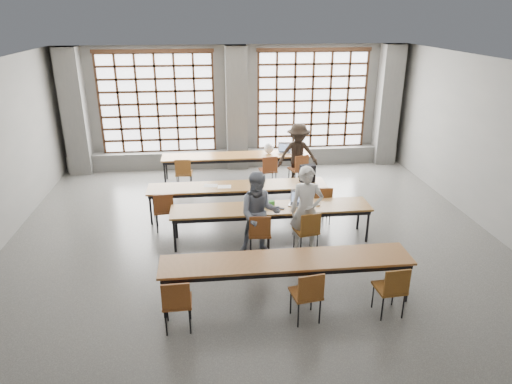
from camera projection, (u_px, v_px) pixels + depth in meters
floor at (257, 251)px, 8.92m from camera, size 11.00×11.00×0.00m
ceiling at (257, 67)px, 7.62m from camera, size 11.00×11.00×0.00m
wall_back at (236, 107)px, 13.34m from camera, size 10.00×0.00×10.00m
column_left at (75, 112)px, 12.63m from camera, size 0.60×0.55×3.50m
column_mid at (237, 109)px, 13.09m from camera, size 0.60×0.55×3.50m
column_right at (388, 105)px, 13.54m from camera, size 0.60×0.55×3.50m
window_left at (157, 104)px, 12.99m from camera, size 3.32×0.12×3.00m
window_right at (312, 101)px, 13.44m from camera, size 3.32×0.12×3.00m
sill_ledge at (237, 158)px, 13.72m from camera, size 9.80×0.35×0.50m
desk_row_a at (236, 157)px, 12.40m from camera, size 4.00×0.70×0.73m
desk_row_b at (238, 188)px, 10.25m from camera, size 4.00×0.70×0.73m
desk_row_c at (271, 210)px, 9.12m from camera, size 4.00×0.70×0.73m
desk_row_d at (287, 263)px, 7.22m from camera, size 4.00×0.70×0.73m
chair_back_left at (184, 171)px, 11.72m from camera, size 0.44×0.44×0.88m
chair_back_mid at (269, 168)px, 11.95m from camera, size 0.47×0.48×0.88m
chair_back_right at (299, 167)px, 12.03m from camera, size 0.53×0.53×0.88m
chair_mid_left at (164, 208)px, 9.55m from camera, size 0.45×0.45×0.88m
chair_mid_centre at (258, 204)px, 9.76m from camera, size 0.49×0.50×0.88m
chair_mid_right at (322, 201)px, 9.90m from camera, size 0.46×0.46×0.88m
chair_front_left at (260, 231)px, 8.56m from camera, size 0.45×0.45×0.88m
chair_front_right at (308, 228)px, 8.65m from camera, size 0.49×0.49×0.88m
chair_near_left at (177, 300)px, 6.52m from camera, size 0.43×0.43×0.88m
chair_near_mid at (308, 291)px, 6.71m from camera, size 0.48×0.48×0.88m
chair_near_right at (392, 286)px, 6.84m from camera, size 0.45×0.45×0.88m
student_male at (306, 210)px, 8.65m from camera, size 0.67×0.49×1.71m
student_female at (259, 214)px, 8.57m from camera, size 0.83×0.66×1.65m
student_back at (298, 155)px, 12.04m from camera, size 1.11×0.67×1.67m
laptop_front at (299, 201)px, 9.23m from camera, size 0.45×0.42×0.26m
laptop_back at (285, 150)px, 12.59m from camera, size 0.39×0.34×0.26m
mouse at (318, 205)px, 9.17m from camera, size 0.11×0.08×0.04m
green_box at (268, 204)px, 9.15m from camera, size 0.27×0.18×0.09m
phone at (281, 208)px, 9.02m from camera, size 0.14×0.10×0.01m
paper_sheet_a at (211, 186)px, 10.21m from camera, size 0.32×0.24×0.00m
paper_sheet_b at (224, 187)px, 10.15m from camera, size 0.31×0.23×0.00m
backpack at (307, 174)px, 10.36m from camera, size 0.36×0.27×0.40m
plastic_bag at (269, 148)px, 12.46m from camera, size 0.30×0.26×0.29m
red_pouch at (177, 299)px, 6.60m from camera, size 0.21×0.14×0.06m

